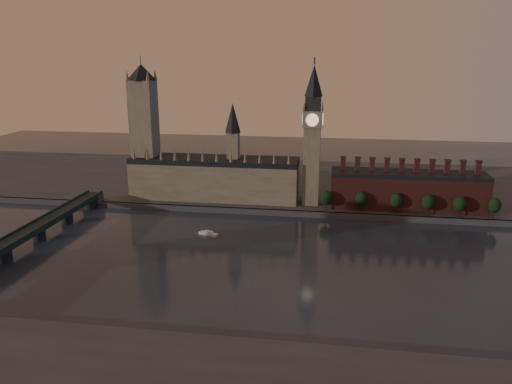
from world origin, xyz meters
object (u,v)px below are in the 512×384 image
at_px(river_boat, 208,233).
at_px(big_ben, 312,134).
at_px(westminster_bridge, 19,240).
at_px(victoria_tower, 144,126).

bearing_deg(river_boat, big_ben, 66.24).
height_order(big_ben, river_boat, big_ben).
relative_size(westminster_bridge, river_boat, 14.79).
height_order(victoria_tower, westminster_bridge, victoria_tower).
bearing_deg(westminster_bridge, river_boat, 23.87).
height_order(victoria_tower, big_ben, victoria_tower).
xyz_separation_m(westminster_bridge, river_boat, (102.67, 45.43, -6.44)).
distance_m(big_ben, westminster_bridge, 205.83).
xyz_separation_m(victoria_tower, river_boat, (67.67, -72.26, -58.09)).
xyz_separation_m(big_ben, river_boat, (-62.33, -67.26, -55.83)).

